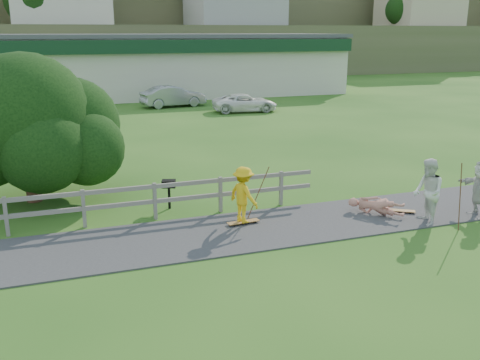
{
  "coord_description": "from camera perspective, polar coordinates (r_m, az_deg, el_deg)",
  "views": [
    {
      "loc": [
        -4.61,
        -11.47,
        5.32
      ],
      "look_at": [
        0.17,
        2.0,
        1.33
      ],
      "focal_mm": 40.0,
      "sensor_mm": 36.0,
      "label": 1
    }
  ],
  "objects": [
    {
      "name": "skater_rider",
      "position": [
        14.99,
        0.37,
        -1.95
      ],
      "size": [
        0.96,
        1.19,
        1.61
      ],
      "primitive_type": "imported",
      "rotation": [
        0.0,
        0.0,
        1.97
      ],
      "color": "yellow",
      "rests_on": "ground"
    },
    {
      "name": "tree",
      "position": [
        18.16,
        -21.63,
        3.75
      ],
      "size": [
        6.56,
        6.56,
        3.88
      ],
      "primitive_type": null,
      "color": "black",
      "rests_on": "ground"
    },
    {
      "name": "fence",
      "position": [
        15.47,
        -18.66,
        -2.55
      ],
      "size": [
        15.05,
        0.1,
        1.1
      ],
      "color": "slate",
      "rests_on": "ground"
    },
    {
      "name": "spectator_a",
      "position": [
        15.95,
        19.42,
        -1.22
      ],
      "size": [
        0.95,
        1.09,
        1.9
      ],
      "primitive_type": "imported",
      "rotation": [
        0.0,
        0.0,
        4.43
      ],
      "color": "silver",
      "rests_on": "ground"
    },
    {
      "name": "skater_fallen",
      "position": [
        16.44,
        14.29,
        -2.7
      ],
      "size": [
        1.52,
        1.35,
        0.6
      ],
      "primitive_type": "imported",
      "rotation": [
        0.0,
        0.0,
        0.69
      ],
      "color": "tan",
      "rests_on": "ground"
    },
    {
      "name": "helmet",
      "position": [
        17.09,
        15.28,
        -2.68
      ],
      "size": [
        0.25,
        0.25,
        0.25
      ],
      "primitive_type": "sphere",
      "color": "#B6070E",
      "rests_on": "ground"
    },
    {
      "name": "car_silver",
      "position": [
        39.56,
        -7.15,
        8.86
      ],
      "size": [
        4.83,
        2.27,
        1.53
      ],
      "primitive_type": "imported",
      "rotation": [
        0.0,
        0.0,
        1.71
      ],
      "color": "#96989D",
      "rests_on": "ground"
    },
    {
      "name": "longboard_rider",
      "position": [
        15.23,
        0.36,
        -4.65
      ],
      "size": [
        0.96,
        0.31,
        0.1
      ],
      "primitive_type": null,
      "rotation": [
        0.0,
        0.0,
        0.09
      ],
      "color": "olive",
      "rests_on": "ground"
    },
    {
      "name": "path",
      "position": [
        14.75,
        0.04,
        -5.47
      ],
      "size": [
        34.0,
        3.0,
        0.04
      ],
      "primitive_type": "cube",
      "color": "#333336",
      "rests_on": "ground"
    },
    {
      "name": "spectator_d",
      "position": [
        17.16,
        24.24,
        -0.88
      ],
      "size": [
        0.74,
        1.66,
        1.72
      ],
      "primitive_type": "imported",
      "rotation": [
        0.0,
        0.0,
        4.57
      ],
      "color": "silver",
      "rests_on": "ground"
    },
    {
      "name": "pole_spec_left",
      "position": [
        15.7,
        22.42,
        -1.71
      ],
      "size": [
        0.03,
        0.03,
        1.94
      ],
      "primitive_type": "cylinder",
      "color": "brown",
      "rests_on": "ground"
    },
    {
      "name": "pole_rider",
      "position": [
        15.54,
        1.95,
        -1.19
      ],
      "size": [
        0.03,
        0.03,
        1.68
      ],
      "primitive_type": "cylinder",
      "color": "brown",
      "rests_on": "ground"
    },
    {
      "name": "ground",
      "position": [
        13.46,
        2.2,
        -7.71
      ],
      "size": [
        260.0,
        260.0,
        0.0
      ],
      "primitive_type": "plane",
      "color": "#275A19",
      "rests_on": "ground"
    },
    {
      "name": "bbq",
      "position": [
        16.66,
        -7.57,
        -1.53
      ],
      "size": [
        0.5,
        0.43,
        0.91
      ],
      "primitive_type": null,
      "rotation": [
        0.0,
        0.0,
        -0.29
      ],
      "color": "black",
      "rests_on": "ground"
    },
    {
      "name": "strip_mall",
      "position": [
        47.28,
        -9.21,
        12.07
      ],
      "size": [
        32.5,
        10.75,
        5.1
      ],
      "color": "beige",
      "rests_on": "ground"
    },
    {
      "name": "longboard_fallen",
      "position": [
        16.88,
        16.68,
        -3.29
      ],
      "size": [
        0.86,
        0.66,
        0.1
      ],
      "primitive_type": null,
      "rotation": [
        0.0,
        0.0,
        -0.57
      ],
      "color": "olive",
      "rests_on": "ground"
    },
    {
      "name": "car_white",
      "position": [
        36.77,
        0.53,
        8.23
      ],
      "size": [
        4.61,
        2.52,
        1.22
      ],
      "primitive_type": "imported",
      "rotation": [
        0.0,
        0.0,
        1.46
      ],
      "color": "white",
      "rests_on": "ground"
    }
  ]
}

